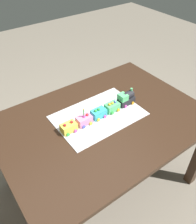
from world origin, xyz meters
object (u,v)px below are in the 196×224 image
Objects in this scene: cake_car_hopper_bubblegum at (84,120)px; cake_locomotive at (126,98)px; cake_car_gondola_lemon at (69,127)px; dining_table at (103,131)px; cake_car_flatbed_mint_green at (112,107)px; cake_car_caboose_turquoise at (99,113)px; birthday_candle at (84,112)px.

cake_locomotive is at bearing 180.00° from cake_car_hopper_bubblegum.
dining_table is at bearing 171.16° from cake_car_gondola_lemon.
cake_locomotive is at bearing 180.00° from cake_car_gondola_lemon.
cake_car_gondola_lemon is (0.48, -0.00, -0.02)m from cake_locomotive.
dining_table is 0.18m from cake_car_flatbed_mint_green.
cake_car_caboose_turquoise is (0.01, -0.04, 0.14)m from dining_table.
cake_car_flatbed_mint_green is at bearing 180.00° from cake_car_caboose_turquoise.
birthday_candle is (-0.12, 0.00, 0.07)m from cake_car_gondola_lemon.
cake_car_gondola_lemon reaches higher than dining_table.
cake_car_caboose_turquoise is (0.25, -0.00, -0.02)m from cake_locomotive.
cake_car_hopper_bubblegum and cake_car_gondola_lemon have the same top height.
cake_car_gondola_lemon is 0.14m from birthday_candle.
cake_car_hopper_bubblegum is at bearing -180.00° from birthday_candle.
dining_table is 14.00× the size of cake_car_hopper_bubblegum.
cake_locomotive is 0.36m from cake_car_hopper_bubblegum.
cake_car_gondola_lemon is at bearing 0.00° from cake_car_hopper_bubblegum.
birthday_candle is (0.24, 0.00, 0.07)m from cake_car_flatbed_mint_green.
dining_table is at bearing 163.14° from cake_car_hopper_bubblegum.
birthday_candle reaches higher than cake_car_gondola_lemon.
cake_car_flatbed_mint_green is at bearing -0.00° from cake_locomotive.
cake_locomotive is 2.43× the size of birthday_candle.
birthday_candle reaches higher than dining_table.
cake_car_caboose_turquoise is at bearing -180.00° from birthday_candle.
cake_car_flatbed_mint_green is 0.12m from cake_car_caboose_turquoise.
cake_locomotive is 1.40× the size of cake_car_flatbed_mint_green.
dining_table is 14.00× the size of cake_car_flatbed_mint_green.
cake_locomotive is at bearing 180.00° from cake_car_flatbed_mint_green.
cake_car_caboose_turquoise is 0.12m from cake_car_hopper_bubblegum.
cake_locomotive is 0.48m from cake_car_gondola_lemon.
cake_car_hopper_bubblegum is at bearing 0.00° from cake_car_caboose_turquoise.
cake_car_gondola_lemon is (0.24, -0.04, 0.14)m from dining_table.
cake_car_flatbed_mint_green is 0.25m from birthday_candle.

